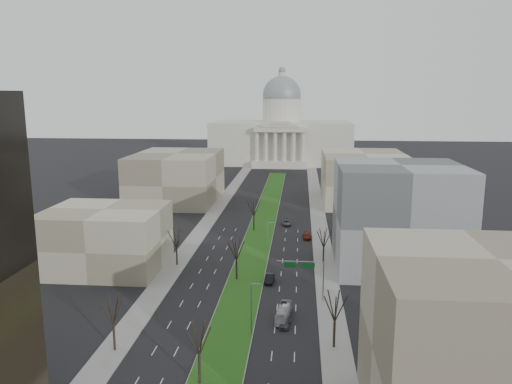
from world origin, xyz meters
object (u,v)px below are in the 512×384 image
Objects in this scene: car_grey_far at (286,223)px; car_grey_near at (285,323)px; car_red at (307,236)px; car_black at (270,278)px; box_van at (283,313)px.

car_grey_near is at bearing -96.37° from car_grey_far.
car_black is at bearing -107.13° from car_red.
car_red is 0.97× the size of car_grey_far.
car_grey_near is 0.81× the size of car_black.
car_grey_near is 3.13m from box_van.
car_black is (-3.98, 20.55, 0.14)m from car_grey_near.
car_black is 0.99× the size of car_red.
car_red reaches higher than car_grey_near.
car_grey_near is 54.42m from car_red.
box_van reaches higher than car_grey_far.
car_grey_far is 0.67× the size of box_van.
car_red is (4.27, 54.25, 0.04)m from car_grey_near.
car_black is at bearing 107.87° from box_van.
car_grey_far is at bearing 109.84° from car_red.
car_grey_far is at bearing 90.38° from car_black.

